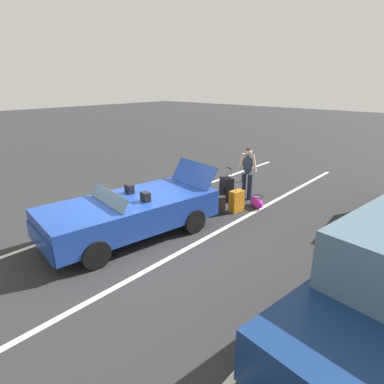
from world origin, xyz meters
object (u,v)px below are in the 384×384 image
(convertible_car, at_px, (123,215))
(traveler_person, at_px, (248,170))
(suitcase_small_carryon, at_px, (219,205))
(suitcase_large_black, at_px, (226,189))
(duffel_bag, at_px, (257,202))
(suitcase_medium_bright, at_px, (237,201))

(convertible_car, relative_size, traveler_person, 2.68)
(suitcase_small_carryon, height_order, traveler_person, traveler_person)
(suitcase_large_black, bearing_deg, traveler_person, 175.29)
(suitcase_large_black, relative_size, traveler_person, 0.64)
(suitcase_small_carryon, relative_size, duffel_bag, 0.72)
(suitcase_medium_bright, xyz_separation_m, traveler_person, (-1.09, -0.36, 0.62))
(traveler_person, bearing_deg, duffel_bag, 47.71)
(suitcase_medium_bright, relative_size, suitcase_small_carryon, 1.84)
(suitcase_medium_bright, height_order, suitcase_small_carryon, suitcase_medium_bright)
(suitcase_large_black, xyz_separation_m, suitcase_medium_bright, (0.53, 0.74, -0.06))
(suitcase_large_black, distance_m, suitcase_small_carryon, 1.09)
(suitcase_small_carryon, distance_m, duffel_bag, 1.25)
(suitcase_medium_bright, bearing_deg, traveler_person, -59.85)
(duffel_bag, height_order, traveler_person, traveler_person)
(convertible_car, xyz_separation_m, suitcase_medium_bright, (-3.16, 1.05, -0.28))
(convertible_car, xyz_separation_m, duffel_bag, (-3.83, 1.32, -0.43))
(convertible_car, relative_size, duffel_bag, 6.36)
(traveler_person, bearing_deg, convertible_car, -17.85)
(suitcase_large_black, height_order, traveler_person, traveler_person)
(traveler_person, bearing_deg, suitcase_large_black, -42.97)
(convertible_car, distance_m, duffel_bag, 4.08)
(suitcase_small_carryon, bearing_deg, suitcase_large_black, 164.50)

